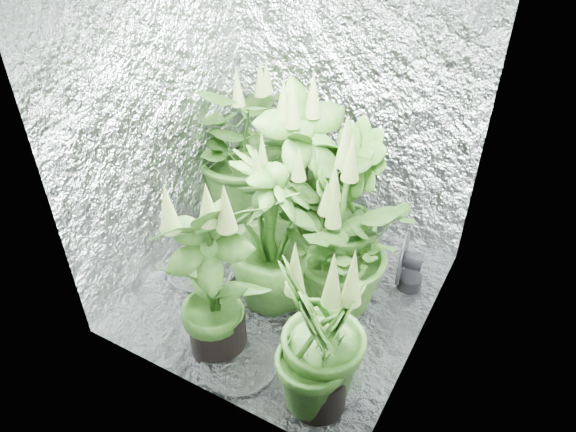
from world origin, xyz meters
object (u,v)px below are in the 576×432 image
(plant_g, at_px, (321,341))
(circulation_fan, at_px, (407,266))
(plant_c, at_px, (341,211))
(plant_b, at_px, (304,181))
(plant_a, at_px, (249,146))
(plant_e, at_px, (336,248))
(plant_f, at_px, (212,278))
(plant_d, at_px, (272,235))

(plant_g, height_order, circulation_fan, plant_g)
(plant_c, bearing_deg, plant_b, 165.42)
(plant_a, distance_m, plant_e, 1.04)
(plant_b, relative_size, plant_f, 1.09)
(plant_f, distance_m, plant_g, 0.62)
(plant_g, bearing_deg, plant_d, 137.21)
(plant_d, bearing_deg, circulation_fan, 36.07)
(plant_a, bearing_deg, circulation_fan, -9.06)
(plant_g, bearing_deg, plant_c, 109.38)
(plant_b, bearing_deg, plant_c, -14.58)
(plant_g, relative_size, circulation_fan, 2.70)
(plant_a, distance_m, plant_c, 0.86)
(plant_d, bearing_deg, plant_c, 55.92)
(plant_d, bearing_deg, plant_b, 94.58)
(plant_a, height_order, plant_d, plant_a)
(plant_b, distance_m, plant_c, 0.30)
(plant_e, xyz_separation_m, plant_g, (0.22, -0.63, 0.02))
(plant_c, xyz_separation_m, plant_d, (-0.24, -0.36, -0.01))
(plant_e, bearing_deg, plant_d, -159.76)
(plant_f, height_order, circulation_fan, plant_f)
(plant_a, relative_size, circulation_fan, 3.00)
(plant_a, distance_m, plant_d, 0.87)
(plant_c, distance_m, plant_d, 0.44)
(plant_f, bearing_deg, plant_d, 81.77)
(plant_a, height_order, plant_c, plant_a)
(plant_a, height_order, plant_b, plant_b)
(plant_e, bearing_deg, plant_a, 148.75)
(plant_e, bearing_deg, plant_c, 109.17)
(plant_c, bearing_deg, plant_e, -70.83)
(plant_b, height_order, plant_f, plant_b)
(plant_b, height_order, plant_d, plant_b)
(plant_b, distance_m, plant_f, 0.90)
(plant_a, bearing_deg, plant_b, -23.27)
(plant_b, distance_m, circulation_fan, 0.79)
(plant_a, height_order, plant_e, plant_a)
(plant_b, height_order, plant_g, plant_b)
(circulation_fan, bearing_deg, plant_d, -152.89)
(plant_a, bearing_deg, plant_c, -20.36)
(plant_e, distance_m, plant_f, 0.71)
(plant_c, distance_m, plant_g, 0.92)
(plant_d, height_order, plant_g, plant_d)
(plant_b, xyz_separation_m, circulation_fan, (0.68, 0.03, -0.40))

